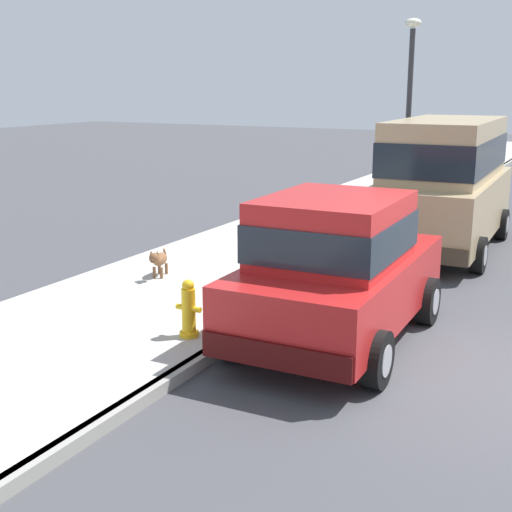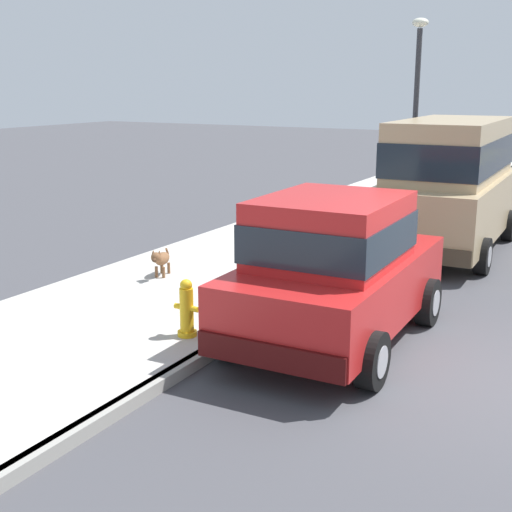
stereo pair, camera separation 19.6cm
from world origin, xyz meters
name	(u,v)px [view 1 (the left image)]	position (x,y,z in m)	size (l,w,h in m)	color
ground_plane	(509,377)	(0.00, 0.00, 0.00)	(80.00, 80.00, 0.00)	#424247
curb	(256,325)	(-3.20, 0.00, 0.07)	(0.16, 64.00, 0.14)	gray
sidewalk	(145,306)	(-5.00, 0.00, 0.07)	(3.60, 64.00, 0.14)	#B7B5AD
car_red_hatchback	(337,268)	(-2.11, 0.07, 0.98)	(2.01, 3.83, 1.88)	red
car_tan_van	(444,179)	(-2.15, 5.77, 1.39)	(2.23, 4.95, 2.52)	tan
dog_brown	(159,260)	(-5.56, 1.14, 0.43)	(0.34, 0.73, 0.49)	brown
fire_hydrant	(189,310)	(-3.65, -0.90, 0.48)	(0.34, 0.24, 0.72)	gold
street_lamp	(409,96)	(-3.55, 8.04, 2.91)	(0.36, 0.36, 4.42)	#2D2D33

